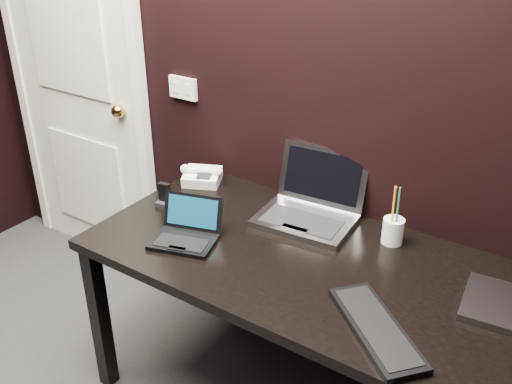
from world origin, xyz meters
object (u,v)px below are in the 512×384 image
Objects in this scene: netbook at (186,233)px; ext_keyboard at (376,328)px; desk_phone at (202,176)px; mobile_phone at (164,197)px; pen_cup at (393,230)px; silver_laptop at (310,208)px; door at (76,79)px; desk at (315,279)px.

netbook is 0.71× the size of ext_keyboard.
netbook reaches higher than ext_keyboard.
desk_phone reaches higher than ext_keyboard.
ext_keyboard is 1.08m from mobile_phone.
pen_cup reaches higher than desk_phone.
netbook is at bearing 174.46° from ext_keyboard.
silver_laptop is 0.34m from pen_cup.
desk_phone is 0.89× the size of pen_cup.
door reaches higher than silver_laptop.
desk is 16.93× the size of mobile_phone.
door is 7.49× the size of netbook.
door is at bearing 176.70° from pen_cup.
silver_laptop is (-0.17, 0.25, 0.13)m from desk.
pen_cup is (1.82, -0.11, -0.25)m from door.
desk is 8.23× the size of desk_phone.
desk is 0.33m from silver_laptop.
netbook is 2.85× the size of mobile_phone.
door is at bearing 175.28° from silver_laptop.
mobile_phone is at bearing -90.04° from desk_phone.
door is 9.18× the size of pen_cup.
door reaches higher than desk_phone.
mobile_phone is at bearing -156.64° from silver_laptop.
pen_cup is (0.18, 0.27, 0.13)m from desk.
silver_laptop reaches higher than desk.
silver_laptop is at bearing 23.36° from mobile_phone.
door reaches higher than mobile_phone.
desk is at bearing -19.91° from desk_phone.
pen_cup reaches higher than mobile_phone.
silver_laptop reaches higher than desk_phone.
ext_keyboard is at bearing -16.93° from door.
silver_laptop is at bearing -4.72° from door.
mobile_phone is (0.92, -0.36, -0.27)m from door.
mobile_phone reaches higher than ext_keyboard.
mobile_phone is (-0.25, 0.16, 0.01)m from netbook.
mobile_phone is at bearing -21.61° from door.
desk is 4.25× the size of ext_keyboard.
pen_cup is at bearing 106.91° from ext_keyboard.
door is 5.33× the size of silver_laptop.
pen_cup is at bearing 15.99° from mobile_phone.
netbook is at bearing -147.29° from pen_cup.
desk is 0.74m from mobile_phone.
desk is 4.24× the size of silver_laptop.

